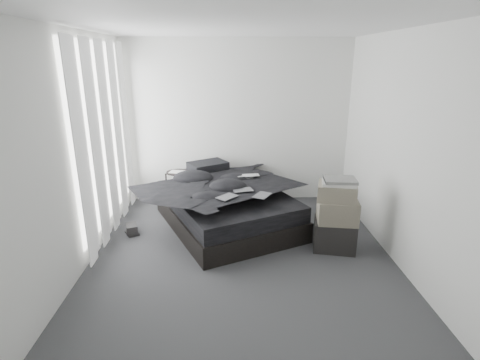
{
  "coord_description": "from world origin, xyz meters",
  "views": [
    {
      "loc": [
        -0.15,
        -3.92,
        2.29
      ],
      "look_at": [
        0.0,
        0.8,
        0.75
      ],
      "focal_mm": 28.0,
      "sensor_mm": 36.0,
      "label": 1
    }
  ],
  "objects_px": {
    "laptop": "(249,172)",
    "box_lower": "(334,235)",
    "side_stand": "(178,191)",
    "bed": "(227,216)"
  },
  "relations": [
    {
      "from": "laptop",
      "to": "box_lower",
      "type": "xyz_separation_m",
      "value": [
        1.03,
        -0.94,
        -0.55
      ]
    },
    {
      "from": "laptop",
      "to": "side_stand",
      "type": "bearing_deg",
      "value": 152.94
    },
    {
      "from": "bed",
      "to": "laptop",
      "type": "height_order",
      "value": "laptop"
    },
    {
      "from": "side_stand",
      "to": "box_lower",
      "type": "distance_m",
      "value": 2.5
    },
    {
      "from": "bed",
      "to": "box_lower",
      "type": "height_order",
      "value": "box_lower"
    },
    {
      "from": "bed",
      "to": "side_stand",
      "type": "xyz_separation_m",
      "value": [
        -0.77,
        0.6,
        0.17
      ]
    },
    {
      "from": "side_stand",
      "to": "box_lower",
      "type": "relative_size",
      "value": 1.22
    },
    {
      "from": "box_lower",
      "to": "side_stand",
      "type": "bearing_deg",
      "value": 147.58
    },
    {
      "from": "laptop",
      "to": "box_lower",
      "type": "relative_size",
      "value": 0.64
    },
    {
      "from": "bed",
      "to": "laptop",
      "type": "xyz_separation_m",
      "value": [
        0.32,
        0.2,
        0.6
      ]
    }
  ]
}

